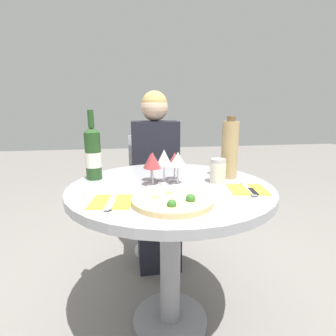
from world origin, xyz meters
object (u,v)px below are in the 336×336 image
at_px(chair_behind_diner, 155,194).
at_px(wine_bottle, 93,154).
at_px(dining_table, 170,213).
at_px(tall_carafe, 230,149).
at_px(pizza_large, 173,200).
at_px(seated_diner, 157,186).

distance_m(chair_behind_diner, wine_bottle, 0.83).
relative_size(dining_table, wine_bottle, 2.77).
bearing_deg(dining_table, chair_behind_diner, 89.59).
relative_size(dining_table, tall_carafe, 3.04).
height_order(wine_bottle, tall_carafe, wine_bottle).
relative_size(chair_behind_diner, pizza_large, 2.89).
relative_size(chair_behind_diner, wine_bottle, 2.63).
bearing_deg(seated_diner, dining_table, 89.50).
bearing_deg(seated_diner, wine_bottle, 53.11).
bearing_deg(wine_bottle, chair_behind_diner, 59.62).
height_order(dining_table, tall_carafe, tall_carafe).
xyz_separation_m(pizza_large, wine_bottle, (-0.32, 0.39, 0.11)).
bearing_deg(wine_bottle, tall_carafe, -6.71).
xyz_separation_m(wine_bottle, tall_carafe, (0.66, -0.08, 0.02)).
bearing_deg(wine_bottle, pizza_large, -50.42).
bearing_deg(seated_diner, pizza_large, 87.62).
bearing_deg(wine_bottle, dining_table, -23.72).
xyz_separation_m(seated_diner, tall_carafe, (0.30, -0.55, 0.34)).
bearing_deg(chair_behind_diner, tall_carafe, 113.64).
relative_size(seated_diner, pizza_large, 3.95).
height_order(pizza_large, wine_bottle, wine_bottle).
relative_size(chair_behind_diner, seated_diner, 0.73).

